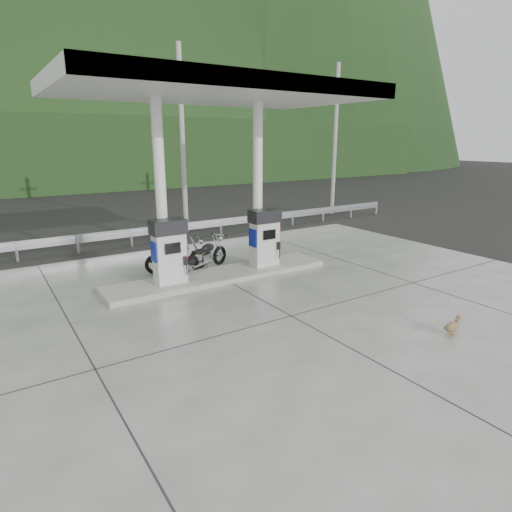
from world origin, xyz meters
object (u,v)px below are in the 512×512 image
gas_pump_right (265,238)px  duck (452,327)px  motorcycle_right (206,256)px  gas_pump_left (169,251)px  motorcycle_left (177,257)px

gas_pump_right → duck: 6.29m
gas_pump_right → motorcycle_right: bearing=147.6°
duck → gas_pump_right: bearing=95.2°
gas_pump_right → duck: gas_pump_right is taller
gas_pump_right → gas_pump_left: bearing=180.0°
gas_pump_right → duck: bearing=-84.1°
gas_pump_left → duck: bearing=-58.2°
gas_pump_left → gas_pump_right: 3.20m
gas_pump_left → motorcycle_left: bearing=60.1°
gas_pump_left → duck: 7.34m
gas_pump_right → motorcycle_left: 2.84m
motorcycle_right → duck: (2.22, -7.20, -0.27)m
gas_pump_right → motorcycle_right: gas_pump_right is taller
gas_pump_left → motorcycle_left: (0.79, 1.37, -0.59)m
gas_pump_left → motorcycle_right: size_ratio=0.94×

